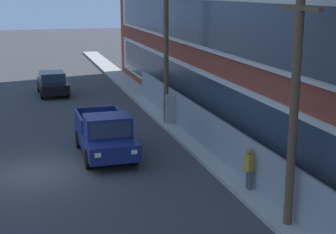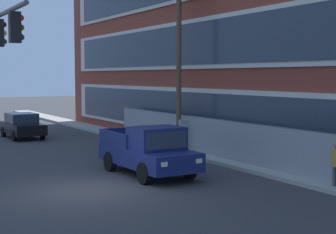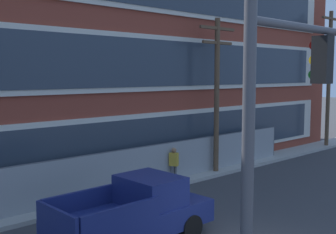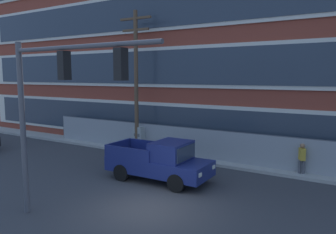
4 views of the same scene
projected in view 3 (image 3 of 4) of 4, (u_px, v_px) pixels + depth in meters
sidewalk_building_side at (94, 199)px, 16.77m from camera, size 80.00×1.61×0.16m
chain_link_fence at (87, 179)px, 16.45m from camera, size 26.06×0.06×1.92m
traffic_signal_mast at (306, 110)px, 7.68m from camera, size 6.04×0.43×6.16m
pickup_truck_navy at (135, 213)px, 12.46m from camera, size 5.10×2.22×1.96m
utility_pole_midblock at (217, 88)px, 20.93m from camera, size 2.48×0.26×7.79m
utility_pole_far_east at (329, 74)px, 28.57m from camera, size 2.32×0.26×9.26m
pedestrian_near_cabinet at (174, 163)px, 19.34m from camera, size 0.39×0.47×1.69m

